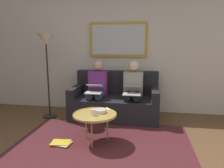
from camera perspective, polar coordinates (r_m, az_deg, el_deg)
wall_rear at (r=4.70m, az=1.79°, el=8.64°), size 6.00×0.12×2.60m
area_rug at (r=3.32m, az=-2.46°, el=-15.56°), size 2.60×1.80×0.01m
couch at (r=4.38m, az=0.88°, el=-4.61°), size 1.71×0.90×0.90m
framed_mirror at (r=4.61m, az=1.65°, el=11.70°), size 1.21×0.05×0.72m
coffee_table at (r=3.22m, az=-4.58°, el=-8.15°), size 0.65×0.65×0.45m
cup at (r=3.15m, az=-5.04°, el=-7.51°), size 0.07×0.07×0.09m
bowl at (r=3.26m, az=-3.17°, el=-7.21°), size 0.17×0.17×0.05m
person_left at (r=4.21m, az=5.60°, el=-1.16°), size 0.38×0.58×1.14m
laptop_silver at (r=3.97m, az=5.37°, el=-1.55°), size 0.33×0.37×0.16m
person_right at (r=4.31m, az=-3.96°, el=-0.84°), size 0.38×0.58×1.14m
laptop_white at (r=4.08m, az=-4.72°, el=-1.30°), size 0.31×0.35×0.16m
magazine_stack at (r=3.38m, az=-13.35°, el=-15.04°), size 0.31×0.24×0.03m
standing_lamp at (r=4.36m, az=-17.10°, el=8.94°), size 0.32×0.32×1.66m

